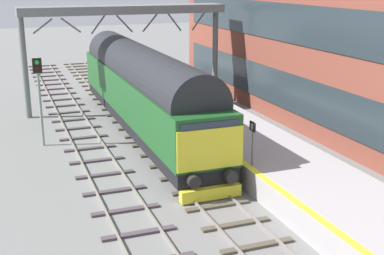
# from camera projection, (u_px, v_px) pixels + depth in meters

# --- Properties ---
(ground_plane) EXTENTS (140.00, 140.00, 0.00)m
(ground_plane) POSITION_uv_depth(u_px,v_px,m) (171.00, 159.00, 24.03)
(ground_plane) COLOR slate
(ground_plane) RESTS_ON ground
(track_main) EXTENTS (2.50, 60.00, 0.15)m
(track_main) POSITION_uv_depth(u_px,v_px,m) (171.00, 158.00, 24.01)
(track_main) COLOR gray
(track_main) RESTS_ON ground
(track_adjacent_west) EXTENTS (2.50, 60.00, 0.15)m
(track_adjacent_west) POSITION_uv_depth(u_px,v_px,m) (101.00, 167.00, 22.91)
(track_adjacent_west) COLOR gray
(track_adjacent_west) RESTS_ON ground
(station_platform) EXTENTS (4.00, 44.00, 1.01)m
(station_platform) POSITION_uv_depth(u_px,v_px,m) (241.00, 141.00, 25.10)
(station_platform) COLOR #A19C9E
(station_platform) RESTS_ON ground
(diesel_locomotive) EXTENTS (2.74, 19.44, 4.68)m
(diesel_locomotive) POSITION_uv_depth(u_px,v_px,m) (142.00, 88.00, 27.59)
(diesel_locomotive) COLOR black
(diesel_locomotive) RESTS_ON ground
(signal_post_near) EXTENTS (0.44, 0.22, 4.43)m
(signal_post_near) POSITION_uv_depth(u_px,v_px,m) (39.00, 92.00, 25.26)
(signal_post_near) COLOR gray
(signal_post_near) RESTS_ON ground
(platform_number_sign) EXTENTS (0.10, 0.44, 1.77)m
(platform_number_sign) POSITION_uv_depth(u_px,v_px,m) (253.00, 136.00, 20.13)
(platform_number_sign) COLOR slate
(platform_number_sign) RESTS_ON station_platform
(waiting_passenger) EXTENTS (0.42, 0.49, 1.64)m
(waiting_passenger) POSITION_uv_depth(u_px,v_px,m) (212.00, 108.00, 25.29)
(waiting_passenger) COLOR #32253D
(waiting_passenger) RESTS_ON station_platform
(overhead_footbridge) EXTENTS (12.58, 2.00, 6.51)m
(overhead_footbridge) POSITION_uv_depth(u_px,v_px,m) (124.00, 16.00, 31.61)
(overhead_footbridge) COLOR slate
(overhead_footbridge) RESTS_ON ground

